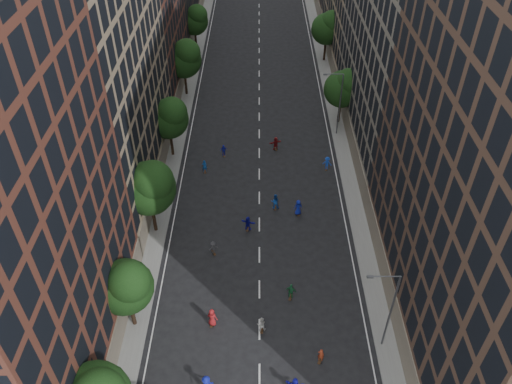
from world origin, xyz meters
The scene contains 27 objects.
ground centered at (0.00, 40.00, 0.00)m, with size 240.00×240.00×0.00m, color black.
sidewalk_left centered at (-12.00, 47.50, 0.07)m, with size 4.00×105.00×0.15m, color slate.
sidewalk_right centered at (12.00, 47.50, 0.07)m, with size 4.00×105.00×0.15m, color slate.
bldg_left_b centered at (-19.00, 35.00, 17.00)m, with size 14.00×26.00×34.00m, color #89745A.
bldg_right_b centered at (19.00, 44.00, 16.50)m, with size 14.00×28.00×33.00m, color #696156.
tree_left_1 centered at (-11.02, 13.86, 5.55)m, with size 4.80×4.80×8.21m.
tree_left_2 centered at (-10.99, 25.83, 6.36)m, with size 5.60×5.60×9.45m.
tree_left_3 centered at (-11.02, 39.85, 5.82)m, with size 5.00×5.00×8.58m.
tree_left_4 centered at (-11.00, 55.84, 6.10)m, with size 5.40×5.40×9.08m.
tree_left_5 centered at (-11.02, 71.86, 5.68)m, with size 4.80×4.80×8.33m.
tree_right_a centered at (11.38, 47.85, 5.63)m, with size 5.00×5.00×8.39m.
tree_right_b centered at (11.39, 67.85, 5.96)m, with size 5.20×5.20×8.83m.
streetlamp_near centered at (10.37, 12.00, 5.17)m, with size 2.64×0.22×9.06m.
streetlamp_far centered at (10.37, 45.00, 5.17)m, with size 2.64×0.22×9.06m.
skater_3 centered at (-4.21, 7.73, 0.90)m, with size 1.16×0.67×1.80m, color #131DA2.
skater_6 centered at (-4.21, 14.01, 0.97)m, with size 0.95×0.62×1.95m, color #A81C20.
skater_7 centered at (5.13, 10.45, 0.76)m, with size 0.55×0.36×1.51m, color #A5361B.
skater_8 centered at (0.17, 13.42, 0.81)m, with size 0.79×0.61×1.62m, color #B3B2AE.
skater_9 centered at (-4.71, 22.73, 0.76)m, with size 0.98×0.56×1.52m, color #38393D.
skater_10 centered at (2.96, 17.04, 0.88)m, with size 1.03×0.43×1.76m, color #1E6538.
skater_11 centered at (-1.23, 26.24, 0.85)m, with size 1.58×0.50×1.71m, color #111291.
skater_12 centered at (4.32, 28.71, 0.96)m, with size 0.94×0.61×1.92m, color navy.
skater_13 centered at (-6.77, 36.43, 0.84)m, with size 0.61×0.40×1.68m, color #154EAE.
skater_14 centered at (1.77, 29.70, 0.96)m, with size 0.93×0.72×1.91m, color blue.
skater_15 centered at (8.42, 37.07, 0.87)m, with size 1.13×0.65×1.74m, color #1640B7.
skater_16 centered at (-4.58, 39.89, 0.77)m, with size 0.91×0.38×1.55m, color #161CB8.
skater_17 centered at (2.14, 41.30, 0.91)m, with size 1.68×0.53×1.81m, color maroon.
Camera 1 is at (-0.19, -12.66, 37.99)m, focal length 35.00 mm.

